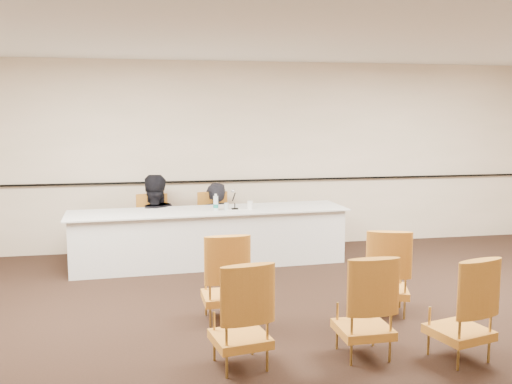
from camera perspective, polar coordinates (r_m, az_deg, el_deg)
The scene contains 19 objects.
floor at distance 5.78m, azimuth 6.97°, elevation -14.29°, with size 10.00×10.00×0.00m, color black.
ceiling at distance 5.42m, azimuth 7.51°, elevation 16.56°, with size 10.00×10.00×0.00m, color silver.
wall_back at distance 9.27m, azimuth -0.48°, elevation 3.67°, with size 10.00×0.04×3.00m, color beige.
wall_rail at distance 9.26m, azimuth -0.43°, elevation 1.18°, with size 9.80×0.04×0.03m, color black.
panel_table at distance 8.31m, azimuth -4.67°, elevation -4.51°, with size 3.99×0.92×0.80m, color silver, non-canonical shape.
panelist_main at distance 8.92m, azimuth -4.13°, elevation -4.20°, with size 0.59×0.39×1.61m, color black.
panelist_main_chair at distance 8.89m, azimuth -4.14°, elevation -3.20°, with size 0.50×0.50×0.95m, color #BA7021, non-canonical shape.
panelist_second at distance 8.79m, azimuth -10.22°, elevation -3.90°, with size 0.84×0.66×1.73m, color black.
panelist_second_chair at distance 8.78m, azimuth -10.23°, elevation -3.44°, with size 0.50×0.50×0.95m, color #BA7021, non-canonical shape.
papers at distance 8.26m, azimuth -1.74°, elevation -1.72°, with size 0.30×0.22×0.00m, color white.
microphone at distance 8.22m, azimuth -2.14°, elevation -0.78°, with size 0.10×0.20×0.28m, color black, non-canonical shape.
water_bottle at distance 8.13m, azimuth -4.05°, elevation -1.04°, with size 0.07×0.07×0.24m, color #18877D, non-canonical shape.
drinking_glass at distance 8.22m, azimuth -2.98°, elevation -1.43°, with size 0.06×0.06×0.10m, color silver.
coffee_cup at distance 8.25m, azimuth -0.62°, elevation -1.32°, with size 0.08×0.08×0.12m, color white.
aud_chair_front_left at distance 6.07m, azimuth -3.16°, elevation -8.41°, with size 0.50×0.50×0.95m, color #BA7021, non-canonical shape.
aud_chair_front_right at distance 6.43m, azimuth 12.91°, elevation -7.67°, with size 0.50×0.50×0.95m, color #BA7021, non-canonical shape.
aud_chair_back_left at distance 4.99m, azimuth -1.61°, elevation -12.03°, with size 0.50×0.50×0.95m, color #BA7021, non-canonical shape.
aud_chair_back_mid at distance 5.28m, azimuth 10.72°, elevation -11.03°, with size 0.50×0.50×0.95m, color #BA7021, non-canonical shape.
aud_chair_back_right at distance 5.44m, azimuth 19.73°, elevation -10.80°, with size 0.50×0.50×0.95m, color #BA7021, non-canonical shape.
Camera 1 is at (-1.67, -5.09, 2.17)m, focal length 40.00 mm.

